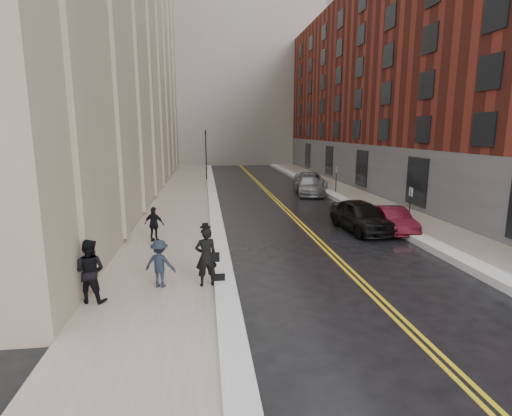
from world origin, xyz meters
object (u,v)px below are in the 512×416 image
object	(u,v)px
car_black	(361,216)
pedestrian_a	(90,271)
car_maroon	(393,220)
pedestrian_c	(154,224)
car_silver_far	(310,181)
car_silver_near	(309,185)
pedestrian_b	(160,264)
pedestrian_main	(206,257)

from	to	relation	value
car_black	pedestrian_a	world-z (taller)	pedestrian_a
car_maroon	pedestrian_c	distance (m)	11.95
car_silver_far	car_black	bearing A→B (deg)	-87.31
car_maroon	pedestrian_a	world-z (taller)	pedestrian_a
car_silver_far	pedestrian_c	size ratio (longest dim) A/B	3.34
car_silver_near	car_maroon	bearing A→B (deg)	-77.33
car_silver_far	pedestrian_b	distance (m)	24.35
car_silver_near	car_silver_far	xyz separation A→B (m)	(0.85, 2.94, 0.01)
car_maroon	pedestrian_b	world-z (taller)	pedestrian_b
car_black	car_silver_far	bearing A→B (deg)	80.60
car_silver_far	pedestrian_a	world-z (taller)	pedestrian_a
pedestrian_c	car_maroon	bearing A→B (deg)	-157.31
car_black	pedestrian_main	bearing A→B (deg)	-143.72
car_black	pedestrian_c	xyz separation A→B (m)	(-10.31, -1.26, 0.15)
car_black	pedestrian_main	xyz separation A→B (m)	(-8.00, -6.87, 0.33)
pedestrian_c	car_silver_far	bearing A→B (deg)	-107.13
car_silver_far	pedestrian_a	size ratio (longest dim) A/B	2.82
pedestrian_main	car_maroon	bearing A→B (deg)	-158.03
car_silver_near	pedestrian_b	xyz separation A→B (m)	(-9.96, -18.88, 0.20)
pedestrian_b	pedestrian_c	xyz separation A→B (m)	(-0.83, 5.53, 0.02)
car_silver_far	pedestrian_c	xyz separation A→B (m)	(-11.64, -16.29, 0.21)
car_silver_near	pedestrian_a	distance (m)	23.08
pedestrian_main	pedestrian_b	distance (m)	1.50
car_silver_near	pedestrian_a	bearing A→B (deg)	-113.47
car_silver_far	pedestrian_a	bearing A→B (deg)	-111.52
pedestrian_b	car_black	bearing A→B (deg)	-127.10
pedestrian_a	pedestrian_b	xyz separation A→B (m)	(1.92, 0.91, -0.17)
pedestrian_a	car_silver_far	bearing A→B (deg)	-106.05
car_silver_far	pedestrian_main	size ratio (longest dim) A/B	2.74
pedestrian_b	pedestrian_main	bearing A→B (deg)	-165.64
car_black	car_silver_near	xyz separation A→B (m)	(0.47, 12.09, -0.07)
car_black	car_silver_near	distance (m)	12.10
car_black	pedestrian_c	bearing A→B (deg)	-177.38
car_black	pedestrian_main	world-z (taller)	pedestrian_main
car_black	pedestrian_c	world-z (taller)	pedestrian_c
pedestrian_a	car_maroon	bearing A→B (deg)	-137.40
car_maroon	car_silver_near	size ratio (longest dim) A/B	0.76
pedestrian_main	car_silver_near	bearing A→B (deg)	-126.19
pedestrian_c	pedestrian_a	bearing A→B (deg)	98.84
car_silver_far	pedestrian_main	xyz separation A→B (m)	(-9.33, -21.89, 0.38)
pedestrian_b	car_maroon	bearing A→B (deg)	-132.63
car_silver_near	pedestrian_c	distance (m)	17.17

